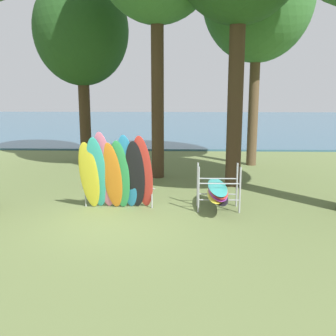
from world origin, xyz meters
The scene contains 5 objects.
ground_plane centered at (0.00, 0.00, 0.00)m, with size 80.00×80.00×0.00m, color olive.
lake_water centered at (0.00, 29.52, 0.05)m, with size 80.00×36.00×0.10m, color #38607A.
tree_deep_back centered at (-3.02, 8.82, 5.80)m, with size 4.22×4.22×8.27m.
leaning_board_pile centered at (-0.28, 0.89, 1.02)m, with size 2.06×0.94×2.21m.
board_storage_rack centered at (2.47, 1.09, 0.52)m, with size 1.15×2.13×1.25m.
Camera 1 is at (1.48, -9.37, 3.25)m, focal length 41.95 mm.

